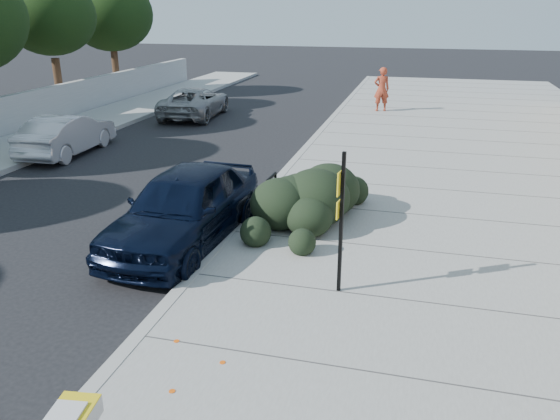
{
  "coord_description": "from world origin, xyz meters",
  "views": [
    {
      "loc": [
        3.66,
        -7.97,
        4.58
      ],
      "look_at": [
        1.26,
        1.29,
        1.0
      ],
      "focal_mm": 35.0,
      "sensor_mm": 36.0,
      "label": 1
    }
  ],
  "objects_px": {
    "sedan_navy": "(184,207)",
    "wagon_silver": "(67,134)",
    "pedestrian": "(382,89)",
    "suv_silver": "(195,102)",
    "sign_post": "(341,214)",
    "bike_rack": "(271,192)"
  },
  "relations": [
    {
      "from": "sedan_navy",
      "to": "suv_silver",
      "type": "height_order",
      "value": "sedan_navy"
    },
    {
      "from": "sign_post",
      "to": "wagon_silver",
      "type": "distance_m",
      "value": 12.42
    },
    {
      "from": "suv_silver",
      "to": "bike_rack",
      "type": "bearing_deg",
      "value": 115.85
    },
    {
      "from": "sedan_navy",
      "to": "wagon_silver",
      "type": "height_order",
      "value": "sedan_navy"
    },
    {
      "from": "sedan_navy",
      "to": "wagon_silver",
      "type": "relative_size",
      "value": 1.16
    },
    {
      "from": "wagon_silver",
      "to": "sign_post",
      "type": "bearing_deg",
      "value": 141.46
    },
    {
      "from": "sign_post",
      "to": "sedan_navy",
      "type": "xyz_separation_m",
      "value": [
        -3.37,
        1.48,
        -0.72
      ]
    },
    {
      "from": "bike_rack",
      "to": "sedan_navy",
      "type": "xyz_separation_m",
      "value": [
        -1.4,
        -1.54,
        0.06
      ]
    },
    {
      "from": "suv_silver",
      "to": "wagon_silver",
      "type": "bearing_deg",
      "value": 73.59
    },
    {
      "from": "pedestrian",
      "to": "wagon_silver",
      "type": "bearing_deg",
      "value": 27.85
    },
    {
      "from": "bike_rack",
      "to": "pedestrian",
      "type": "bearing_deg",
      "value": 87.34
    },
    {
      "from": "sign_post",
      "to": "sedan_navy",
      "type": "distance_m",
      "value": 3.75
    },
    {
      "from": "wagon_silver",
      "to": "suv_silver",
      "type": "xyz_separation_m",
      "value": [
        1.5,
        7.08,
        -0.02
      ]
    },
    {
      "from": "wagon_silver",
      "to": "suv_silver",
      "type": "bearing_deg",
      "value": -104.85
    },
    {
      "from": "sedan_navy",
      "to": "sign_post",
      "type": "bearing_deg",
      "value": -20.37
    },
    {
      "from": "bike_rack",
      "to": "pedestrian",
      "type": "xyz_separation_m",
      "value": [
        1.25,
        13.98,
        0.39
      ]
    },
    {
      "from": "sign_post",
      "to": "suv_silver",
      "type": "height_order",
      "value": "sign_post"
    },
    {
      "from": "wagon_silver",
      "to": "pedestrian",
      "type": "distance_m",
      "value": 13.53
    },
    {
      "from": "sedan_navy",
      "to": "suv_silver",
      "type": "xyz_separation_m",
      "value": [
        -5.2,
        12.83,
        -0.15
      ]
    },
    {
      "from": "wagon_silver",
      "to": "suv_silver",
      "type": "distance_m",
      "value": 7.24
    },
    {
      "from": "sign_post",
      "to": "pedestrian",
      "type": "distance_m",
      "value": 17.02
    },
    {
      "from": "bike_rack",
      "to": "wagon_silver",
      "type": "bearing_deg",
      "value": 155.01
    }
  ]
}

